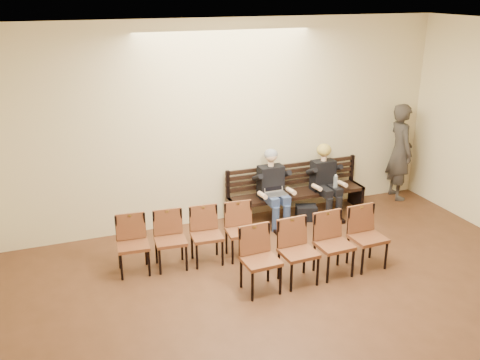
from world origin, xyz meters
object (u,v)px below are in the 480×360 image
(bag, at_px, (306,213))
(seated_man, at_px, (273,188))
(laptop, at_px, (277,195))
(water_bottle, at_px, (335,188))
(chair_row_front, at_px, (317,249))
(chair_row_back, at_px, (189,239))
(passerby, at_px, (401,145))
(seated_woman, at_px, (325,183))
(bench, at_px, (297,204))

(bag, bearing_deg, seated_man, 168.15)
(laptop, height_order, bag, laptop)
(water_bottle, height_order, chair_row_front, chair_row_front)
(chair_row_back, bearing_deg, water_bottle, 18.68)
(bag, xyz_separation_m, passerby, (2.18, 0.35, 0.95))
(seated_woman, relative_size, chair_row_back, 0.58)
(seated_woman, bearing_deg, seated_man, 180.00)
(seated_man, distance_m, chair_row_back, 2.05)
(passerby, bearing_deg, seated_man, 104.26)
(bag, distance_m, chair_row_back, 2.57)
(laptop, bearing_deg, chair_row_back, -158.47)
(water_bottle, relative_size, bag, 0.69)
(passerby, bearing_deg, chair_row_front, 136.09)
(chair_row_front, xyz_separation_m, chair_row_back, (-1.59, 1.03, -0.03))
(bench, distance_m, chair_row_back, 2.58)
(bench, relative_size, chair_row_back, 1.24)
(seated_man, distance_m, chair_row_front, 2.01)
(seated_woman, height_order, water_bottle, seated_woman)
(bench, relative_size, seated_man, 2.00)
(bench, distance_m, chair_row_front, 2.26)
(chair_row_front, bearing_deg, water_bottle, 50.61)
(passerby, bearing_deg, water_bottle, 114.45)
(seated_man, distance_m, water_bottle, 1.15)
(seated_woman, relative_size, chair_row_front, 0.54)
(water_bottle, height_order, chair_row_back, chair_row_back)
(bench, distance_m, passerby, 2.42)
(water_bottle, bearing_deg, laptop, 177.03)
(bench, bearing_deg, chair_row_back, -155.22)
(chair_row_front, bearing_deg, laptop, 80.98)
(chair_row_back, bearing_deg, passerby, 18.84)
(bench, height_order, laptop, laptop)
(bench, distance_m, bag, 0.27)
(bench, distance_m, laptop, 0.70)
(bench, distance_m, water_bottle, 0.76)
(laptop, height_order, chair_row_back, chair_row_back)
(passerby, relative_size, chair_row_front, 0.97)
(bench, xyz_separation_m, chair_row_front, (-0.75, -2.11, 0.23))
(water_bottle, relative_size, passerby, 0.11)
(seated_woman, xyz_separation_m, water_bottle, (0.08, -0.22, -0.03))
(bag, height_order, chair_row_front, chair_row_front)
(seated_man, relative_size, water_bottle, 5.24)
(seated_man, bearing_deg, water_bottle, -10.97)
(bag, bearing_deg, laptop, -177.06)
(bench, distance_m, seated_woman, 0.64)
(laptop, distance_m, chair_row_front, 1.85)
(seated_man, xyz_separation_m, chair_row_front, (-0.21, -1.99, -0.19))
(seated_man, distance_m, bag, 0.81)
(seated_man, bearing_deg, bag, -11.85)
(chair_row_back, bearing_deg, seated_woman, 23.11)
(seated_man, distance_m, seated_woman, 1.04)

